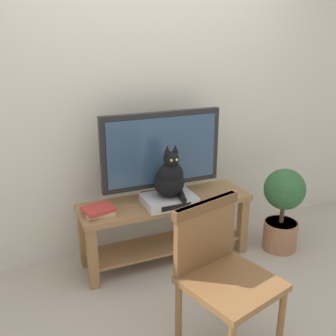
{
  "coord_description": "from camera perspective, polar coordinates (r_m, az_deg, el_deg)",
  "views": [
    {
      "loc": [
        -1.14,
        -2.15,
        1.81
      ],
      "look_at": [
        -0.01,
        0.46,
        0.82
      ],
      "focal_mm": 42.01,
      "sensor_mm": 36.0,
      "label": 1
    }
  ],
  "objects": [
    {
      "name": "tv_stand",
      "position": [
        3.23,
        -0.35,
        -7.33
      ],
      "size": [
        1.39,
        0.41,
        0.53
      ],
      "color": "olive",
      "rests_on": "ground"
    },
    {
      "name": "tv",
      "position": [
        3.09,
        -0.9,
        2.29
      ],
      "size": [
        0.98,
        0.2,
        0.7
      ],
      "color": "black",
      "rests_on": "tv_stand"
    },
    {
      "name": "ground_plane",
      "position": [
        3.03,
        3.82,
        -17.55
      ],
      "size": [
        12.0,
        12.0,
        0.0
      ],
      "primitive_type": "plane",
      "color": "#ADA393"
    },
    {
      "name": "potted_plant",
      "position": [
        3.5,
        16.34,
        -5.25
      ],
      "size": [
        0.35,
        0.35,
        0.73
      ],
      "color": "#9E6B4C",
      "rests_on": "ground"
    },
    {
      "name": "media_box",
      "position": [
        3.06,
        0.14,
        -4.67
      ],
      "size": [
        0.4,
        0.29,
        0.08
      ],
      "color": "#BCBCC1",
      "rests_on": "tv_stand"
    },
    {
      "name": "book_stack",
      "position": [
        2.95,
        -9.99,
        -6.11
      ],
      "size": [
        0.24,
        0.21,
        0.06
      ],
      "color": "beige",
      "rests_on": "tv_stand"
    },
    {
      "name": "back_wall",
      "position": [
        3.3,
        -3.03,
        11.98
      ],
      "size": [
        7.0,
        0.12,
        2.8
      ],
      "primitive_type": "cube",
      "color": "beige",
      "rests_on": "ground"
    },
    {
      "name": "cat",
      "position": [
        2.98,
        0.27,
        -1.45
      ],
      "size": [
        0.23,
        0.31,
        0.42
      ],
      "color": "black",
      "rests_on": "media_box"
    },
    {
      "name": "wooden_chair",
      "position": [
        2.33,
        7.61,
        -14.02
      ],
      "size": [
        0.58,
        0.59,
        0.9
      ],
      "color": "brown",
      "rests_on": "ground"
    }
  ]
}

